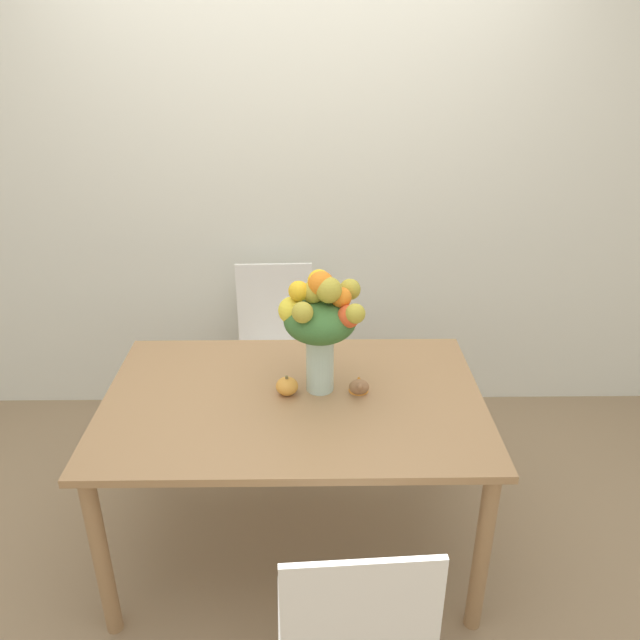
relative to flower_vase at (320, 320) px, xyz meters
The scene contains 7 objects.
ground_plane 1.06m from the flower_vase, 151.37° to the right, with size 12.00×12.00×0.00m, color #8E7556.
wall_back 1.17m from the flower_vase, 95.28° to the left, with size 8.00×0.06×2.70m.
dining_table 0.41m from the flower_vase, 151.37° to the right, with size 1.46×0.96×0.75m.
flower_vase is the anchor object (origin of this frame).
pumpkin 0.30m from the flower_vase, 165.32° to the right, with size 0.09×0.09×0.08m.
turkey_figurine 0.31m from the flower_vase, ahead, with size 0.08×0.11×0.06m.
dining_chair_near_window 1.02m from the flower_vase, 105.59° to the left, with size 0.43×0.43×0.93m.
Camera 1 is at (0.08, -2.04, 2.06)m, focal length 35.00 mm.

